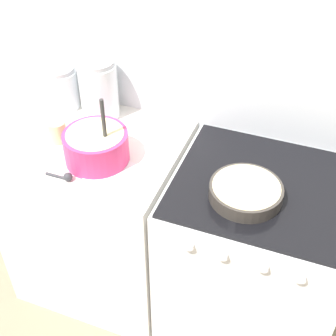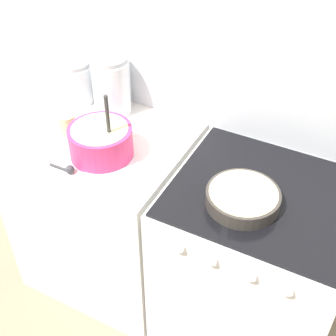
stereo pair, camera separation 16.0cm
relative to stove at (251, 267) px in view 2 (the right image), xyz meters
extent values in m
cube|color=silver|center=(-0.38, 0.35, 0.75)|extent=(4.52, 0.05, 2.40)
cube|color=silver|center=(-0.76, 0.00, 0.00)|extent=(0.76, 0.64, 0.90)
cube|color=silver|center=(0.00, 0.00, -0.01)|extent=(0.72, 0.64, 0.89)
cube|color=black|center=(0.00, 0.00, 0.45)|extent=(0.69, 0.61, 0.01)
cylinder|color=white|center=(-0.20, -0.33, 0.37)|extent=(0.04, 0.02, 0.04)
cylinder|color=white|center=(-0.07, -0.33, 0.37)|extent=(0.04, 0.02, 0.04)
cylinder|color=white|center=(0.07, -0.33, 0.37)|extent=(0.04, 0.02, 0.04)
cylinder|color=white|center=(0.20, -0.33, 0.37)|extent=(0.04, 0.02, 0.04)
cylinder|color=#E0336B|center=(-0.68, -0.09, 0.52)|extent=(0.26, 0.26, 0.13)
cylinder|color=beige|center=(-0.68, -0.09, 0.55)|extent=(0.23, 0.23, 0.07)
cylinder|color=#333333|center=(-0.63, -0.09, 0.61)|extent=(0.02, 0.02, 0.28)
cylinder|color=#38332D|center=(-0.06, -0.10, 0.48)|extent=(0.27, 0.27, 0.06)
cylinder|color=beige|center=(-0.06, -0.10, 0.49)|extent=(0.25, 0.25, 0.05)
cylinder|color=silver|center=(-1.02, 0.21, 0.54)|extent=(0.16, 0.16, 0.18)
cylinder|color=silver|center=(-1.02, 0.21, 0.51)|extent=(0.14, 0.14, 0.11)
cylinder|color=#B2B2B7|center=(-1.02, 0.21, 0.64)|extent=(0.15, 0.15, 0.02)
cylinder|color=silver|center=(-0.82, 0.21, 0.58)|extent=(0.17, 0.17, 0.25)
cylinder|color=tan|center=(-0.82, 0.21, 0.53)|extent=(0.15, 0.15, 0.15)
cylinder|color=#B2B2B7|center=(-0.82, 0.21, 0.72)|extent=(0.16, 0.16, 0.02)
cylinder|color=beige|center=(-0.90, -0.03, 0.50)|extent=(0.08, 0.08, 0.10)
cube|color=white|center=(-0.56, -0.17, 0.45)|extent=(0.24, 0.24, 0.01)
cylinder|color=#333338|center=(-0.78, -0.25, 0.46)|extent=(0.09, 0.01, 0.01)
sphere|color=#333338|center=(-0.72, -0.25, 0.47)|extent=(0.04, 0.04, 0.04)
camera|label=1|loc=(0.13, -1.38, 1.67)|focal=50.00mm
camera|label=2|loc=(0.27, -1.32, 1.67)|focal=50.00mm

